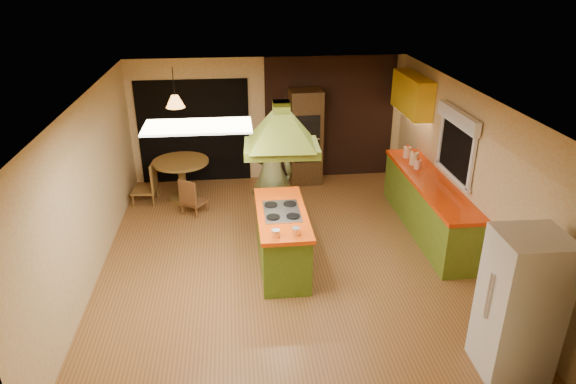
{
  "coord_description": "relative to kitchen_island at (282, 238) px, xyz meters",
  "views": [
    {
      "loc": [
        -0.69,
        -6.79,
        4.16
      ],
      "look_at": [
        0.03,
        -0.13,
        1.15
      ],
      "focal_mm": 32.0,
      "sensor_mm": 36.0,
      "label": 1
    }
  ],
  "objects": [
    {
      "name": "ground",
      "position": [
        0.07,
        0.23,
        -0.45
      ],
      "size": [
        6.5,
        6.5,
        0.0
      ],
      "primitive_type": "plane",
      "color": "#915D2F",
      "rests_on": "ground"
    },
    {
      "name": "room_walls",
      "position": [
        0.07,
        0.23,
        0.8
      ],
      "size": [
        5.5,
        6.5,
        6.5
      ],
      "color": "beige",
      "rests_on": "ground"
    },
    {
      "name": "ceiling_plane",
      "position": [
        0.07,
        0.23,
        2.05
      ],
      "size": [
        6.5,
        6.5,
        0.0
      ],
      "primitive_type": "plane",
      "rotation": [
        3.14,
        0.0,
        0.0
      ],
      "color": "silver",
      "rests_on": "room_walls"
    },
    {
      "name": "brick_panel",
      "position": [
        1.32,
        3.46,
        0.8
      ],
      "size": [
        2.64,
        0.03,
        2.5
      ],
      "primitive_type": "cube",
      "color": "#381E14",
      "rests_on": "ground"
    },
    {
      "name": "nook_opening",
      "position": [
        -1.43,
        3.46,
        0.6
      ],
      "size": [
        2.2,
        0.03,
        2.1
      ],
      "primitive_type": "cube",
      "color": "black",
      "rests_on": "ground"
    },
    {
      "name": "right_counter",
      "position": [
        2.52,
        0.83,
        0.01
      ],
      "size": [
        0.62,
        3.05,
        0.92
      ],
      "color": "olive",
      "rests_on": "ground"
    },
    {
      "name": "upper_cabinets",
      "position": [
        2.64,
        2.43,
        1.5
      ],
      "size": [
        0.34,
        1.4,
        0.7
      ],
      "primitive_type": "cube",
      "color": "yellow",
      "rests_on": "room_walls"
    },
    {
      "name": "window_right",
      "position": [
        2.77,
        0.63,
        1.32
      ],
      "size": [
        0.12,
        1.35,
        1.06
      ],
      "color": "black",
      "rests_on": "room_walls"
    },
    {
      "name": "fluor_panel",
      "position": [
        -1.03,
        -0.97,
        2.03
      ],
      "size": [
        1.2,
        0.6,
        0.03
      ],
      "primitive_type": "cube",
      "color": "white",
      "rests_on": "ceiling_plane"
    },
    {
      "name": "kitchen_island",
      "position": [
        0.0,
        0.0,
        0.0
      ],
      "size": [
        0.71,
        1.77,
        0.9
      ],
      "rotation": [
        0.0,
        0.0,
        0.0
      ],
      "color": "#577C1F",
      "rests_on": "ground"
    },
    {
      "name": "range_hood",
      "position": [
        0.0,
        -0.0,
        1.8
      ],
      "size": [
        1.04,
        0.77,
        0.79
      ],
      "rotation": [
        0.0,
        0.0,
        -0.05
      ],
      "color": "#596619",
      "rests_on": "ceiling_plane"
    },
    {
      "name": "man",
      "position": [
        -0.05,
        1.23,
        0.53
      ],
      "size": [
        0.73,
        0.49,
        1.96
      ],
      "primitive_type": "imported",
      "rotation": [
        0.0,
        0.0,
        3.12
      ],
      "color": "#4A4F2A",
      "rests_on": "ground"
    },
    {
      "name": "refrigerator",
      "position": [
        2.3,
        -2.4,
        0.39
      ],
      "size": [
        0.71,
        0.67,
        1.69
      ],
      "primitive_type": "cube",
      "rotation": [
        0.0,
        0.0,
        -0.03
      ],
      "color": "white",
      "rests_on": "ground"
    },
    {
      "name": "wall_oven",
      "position": [
        0.78,
        3.17,
        0.51
      ],
      "size": [
        0.66,
        0.63,
        1.91
      ],
      "rotation": [
        0.0,
        0.0,
        0.05
      ],
      "color": "#4C3318",
      "rests_on": "ground"
    },
    {
      "name": "dining_table",
      "position": [
        -1.65,
        2.57,
        0.1
      ],
      "size": [
        1.04,
        1.04,
        0.78
      ],
      "rotation": [
        0.0,
        0.0,
        0.36
      ],
      "color": "brown",
      "rests_on": "ground"
    },
    {
      "name": "chair_left",
      "position": [
        -2.35,
        2.47,
        -0.05
      ],
      "size": [
        0.47,
        0.47,
        0.79
      ],
      "primitive_type": null,
      "rotation": [
        0.0,
        0.0,
        -1.65
      ],
      "color": "brown",
      "rests_on": "ground"
    },
    {
      "name": "chair_near",
      "position": [
        -1.4,
        1.92,
        -0.11
      ],
      "size": [
        0.52,
        0.52,
        0.69
      ],
      "primitive_type": null,
      "rotation": [
        0.0,
        0.0,
        2.55
      ],
      "color": "brown",
      "rests_on": "ground"
    },
    {
      "name": "pendant_lamp",
      "position": [
        -1.65,
        2.57,
        1.45
      ],
      "size": [
        0.38,
        0.38,
        0.22
      ],
      "primitive_type": "cone",
      "rotation": [
        0.0,
        0.0,
        0.15
      ],
      "color": "#FF9E3F",
      "rests_on": "ceiling_plane"
    },
    {
      "name": "canister_large",
      "position": [
        2.47,
        1.55,
        0.58
      ],
      "size": [
        0.19,
        0.19,
        0.22
      ],
      "primitive_type": "cylinder",
      "rotation": [
        0.0,
        0.0,
        -0.29
      ],
      "color": "#FDF3CC",
      "rests_on": "right_counter"
    },
    {
      "name": "canister_medium",
      "position": [
        2.47,
        1.91,
        0.57
      ],
      "size": [
        0.16,
        0.16,
        0.2
      ],
      "primitive_type": "cylinder",
      "rotation": [
        0.0,
        0.0,
        -0.13
      ],
      "color": "#FCE9CB",
      "rests_on": "right_counter"
    },
    {
      "name": "canister_small",
      "position": [
        2.47,
        1.35,
        0.55
      ],
      "size": [
        0.15,
        0.15,
        0.16
      ],
      "primitive_type": "cylinder",
      "rotation": [
        0.0,
        0.0,
        0.35
      ],
      "color": "#FFE6CD",
      "rests_on": "right_counter"
    }
  ]
}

